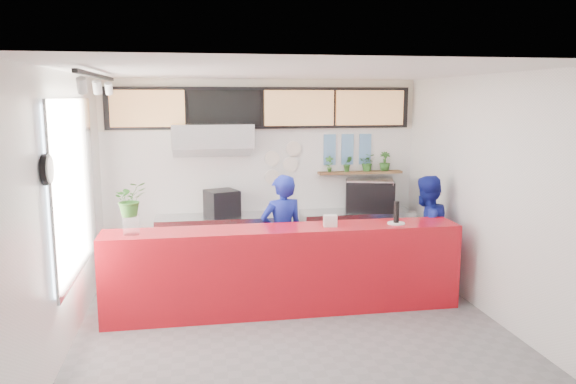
# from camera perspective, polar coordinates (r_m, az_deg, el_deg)

# --- Properties ---
(floor) EXTENTS (5.00, 5.00, 0.00)m
(floor) POSITION_cam_1_polar(r_m,az_deg,el_deg) (7.02, 0.19, -13.15)
(floor) COLOR slate
(floor) RESTS_ON ground
(ceiling) EXTENTS (5.00, 5.00, 0.00)m
(ceiling) POSITION_cam_1_polar(r_m,az_deg,el_deg) (6.48, 0.20, 12.13)
(ceiling) COLOR silver
(wall_back) EXTENTS (5.00, 0.00, 5.00)m
(wall_back) POSITION_cam_1_polar(r_m,az_deg,el_deg) (9.03, -2.60, 1.85)
(wall_back) COLOR white
(wall_back) RESTS_ON ground
(wall_left) EXTENTS (0.00, 5.00, 5.00)m
(wall_left) POSITION_cam_1_polar(r_m,az_deg,el_deg) (6.63, -21.61, -1.63)
(wall_left) COLOR white
(wall_left) RESTS_ON ground
(wall_right) EXTENTS (0.00, 5.00, 5.00)m
(wall_right) POSITION_cam_1_polar(r_m,az_deg,el_deg) (7.44, 19.51, -0.35)
(wall_right) COLOR white
(wall_right) RESTS_ON ground
(service_counter) EXTENTS (4.50, 0.60, 1.10)m
(service_counter) POSITION_cam_1_polar(r_m,az_deg,el_deg) (7.20, -0.38, -7.89)
(service_counter) COLOR #B00C17
(service_counter) RESTS_ON ground
(cream_band) EXTENTS (5.00, 0.02, 0.80)m
(cream_band) POSITION_cam_1_polar(r_m,az_deg,el_deg) (8.94, -2.65, 8.84)
(cream_band) COLOR beige
(cream_band) RESTS_ON wall_back
(prep_bench) EXTENTS (1.80, 0.60, 0.90)m
(prep_bench) POSITION_cam_1_polar(r_m,az_deg,el_deg) (8.87, -7.45, -5.28)
(prep_bench) COLOR #B2B5BA
(prep_bench) RESTS_ON ground
(panini_oven) EXTENTS (0.57, 0.57, 0.40)m
(panini_oven) POSITION_cam_1_polar(r_m,az_deg,el_deg) (8.74, -6.74, -1.12)
(panini_oven) COLOR black
(panini_oven) RESTS_ON prep_bench
(extraction_hood) EXTENTS (1.20, 0.70, 0.35)m
(extraction_hood) POSITION_cam_1_polar(r_m,az_deg,el_deg) (8.55, -7.68, 5.72)
(extraction_hood) COLOR #B2B5BA
(extraction_hood) RESTS_ON ceiling
(hood_lip) EXTENTS (1.20, 0.69, 0.31)m
(hood_lip) POSITION_cam_1_polar(r_m,az_deg,el_deg) (8.56, -7.65, 4.38)
(hood_lip) COLOR #B2B5BA
(hood_lip) RESTS_ON ceiling
(right_bench) EXTENTS (1.80, 0.60, 0.90)m
(right_bench) POSITION_cam_1_polar(r_m,az_deg,el_deg) (9.25, 6.98, -4.65)
(right_bench) COLOR #B2B5BA
(right_bench) RESTS_ON ground
(espresso_machine) EXTENTS (0.87, 0.72, 0.49)m
(espresso_machine) POSITION_cam_1_polar(r_m,az_deg,el_deg) (9.17, 8.28, -0.37)
(espresso_machine) COLOR black
(espresso_machine) RESTS_ON right_bench
(espresso_tray) EXTENTS (0.85, 0.70, 0.07)m
(espresso_tray) POSITION_cam_1_polar(r_m,az_deg,el_deg) (9.13, 8.32, 1.11)
(espresso_tray) COLOR #A6A9AD
(espresso_tray) RESTS_ON espresso_machine
(herb_shelf) EXTENTS (1.40, 0.18, 0.04)m
(herb_shelf) POSITION_cam_1_polar(r_m,az_deg,el_deg) (9.27, 7.34, 1.98)
(herb_shelf) COLOR brown
(herb_shelf) RESTS_ON wall_back
(menu_board_far_left) EXTENTS (1.10, 0.10, 0.55)m
(menu_board_far_left) POSITION_cam_1_polar(r_m,az_deg,el_deg) (8.78, -14.07, 8.23)
(menu_board_far_left) COLOR tan
(menu_board_far_left) RESTS_ON wall_back
(menu_board_mid_left) EXTENTS (1.10, 0.10, 0.55)m
(menu_board_mid_left) POSITION_cam_1_polar(r_m,az_deg,el_deg) (8.77, -6.42, 8.46)
(menu_board_mid_left) COLOR black
(menu_board_mid_left) RESTS_ON wall_back
(menu_board_mid_right) EXTENTS (1.10, 0.10, 0.55)m
(menu_board_mid_right) POSITION_cam_1_polar(r_m,az_deg,el_deg) (8.92, 1.12, 8.53)
(menu_board_mid_right) COLOR tan
(menu_board_mid_right) RESTS_ON wall_back
(menu_board_far_right) EXTENTS (1.10, 0.10, 0.55)m
(menu_board_far_right) POSITION_cam_1_polar(r_m,az_deg,el_deg) (9.21, 8.30, 8.47)
(menu_board_far_right) COLOR tan
(menu_board_far_right) RESTS_ON wall_back
(soffit) EXTENTS (4.80, 0.04, 0.65)m
(soffit) POSITION_cam_1_polar(r_m,az_deg,el_deg) (8.91, -2.62, 8.52)
(soffit) COLOR black
(soffit) RESTS_ON wall_back
(window_pane) EXTENTS (0.04, 2.20, 1.90)m
(window_pane) POSITION_cam_1_polar(r_m,az_deg,el_deg) (6.88, -20.97, 0.49)
(window_pane) COLOR silver
(window_pane) RESTS_ON wall_left
(window_frame) EXTENTS (0.03, 2.30, 2.00)m
(window_frame) POSITION_cam_1_polar(r_m,az_deg,el_deg) (6.88, -20.81, 0.49)
(window_frame) COLOR #B2B5BA
(window_frame) RESTS_ON wall_left
(wall_clock_rim) EXTENTS (0.05, 0.30, 0.30)m
(wall_clock_rim) POSITION_cam_1_polar(r_m,az_deg,el_deg) (5.67, -23.35, 2.10)
(wall_clock_rim) COLOR black
(wall_clock_rim) RESTS_ON wall_left
(wall_clock_face) EXTENTS (0.02, 0.26, 0.26)m
(wall_clock_face) POSITION_cam_1_polar(r_m,az_deg,el_deg) (5.66, -23.05, 2.11)
(wall_clock_face) COLOR white
(wall_clock_face) RESTS_ON wall_left
(track_rail) EXTENTS (0.05, 2.40, 0.04)m
(track_rail) POSITION_cam_1_polar(r_m,az_deg,el_deg) (6.45, -18.86, 11.11)
(track_rail) COLOR black
(track_rail) RESTS_ON ceiling
(dec_plate_a) EXTENTS (0.24, 0.03, 0.24)m
(dec_plate_a) POSITION_cam_1_polar(r_m,az_deg,el_deg) (8.99, -1.64, 3.42)
(dec_plate_a) COLOR silver
(dec_plate_a) RESTS_ON wall_back
(dec_plate_b) EXTENTS (0.24, 0.03, 0.24)m
(dec_plate_b) POSITION_cam_1_polar(r_m,az_deg,el_deg) (9.05, 0.25, 2.83)
(dec_plate_b) COLOR silver
(dec_plate_b) RESTS_ON wall_back
(dec_plate_c) EXTENTS (0.24, 0.03, 0.24)m
(dec_plate_c) POSITION_cam_1_polar(r_m,az_deg,el_deg) (9.03, -1.63, 1.53)
(dec_plate_c) COLOR silver
(dec_plate_c) RESTS_ON wall_back
(dec_plate_d) EXTENTS (0.24, 0.03, 0.24)m
(dec_plate_d) POSITION_cam_1_polar(r_m,az_deg,el_deg) (9.03, 0.56, 4.41)
(dec_plate_d) COLOR silver
(dec_plate_d) RESTS_ON wall_back
(photo_frame_a) EXTENTS (0.20, 0.02, 0.25)m
(photo_frame_a) POSITION_cam_1_polar(r_m,az_deg,el_deg) (9.16, 4.26, 5.09)
(photo_frame_a) COLOR #598CBF
(photo_frame_a) RESTS_ON wall_back
(photo_frame_b) EXTENTS (0.20, 0.02, 0.25)m
(photo_frame_b) POSITION_cam_1_polar(r_m,az_deg,el_deg) (9.24, 6.07, 5.10)
(photo_frame_b) COLOR #598CBF
(photo_frame_b) RESTS_ON wall_back
(photo_frame_c) EXTENTS (0.20, 0.02, 0.25)m
(photo_frame_c) POSITION_cam_1_polar(r_m,az_deg,el_deg) (9.33, 7.85, 5.10)
(photo_frame_c) COLOR #598CBF
(photo_frame_c) RESTS_ON wall_back
(photo_frame_d) EXTENTS (0.20, 0.02, 0.25)m
(photo_frame_d) POSITION_cam_1_polar(r_m,az_deg,el_deg) (9.18, 4.24, 3.53)
(photo_frame_d) COLOR #598CBF
(photo_frame_d) RESTS_ON wall_back
(photo_frame_e) EXTENTS (0.20, 0.02, 0.25)m
(photo_frame_e) POSITION_cam_1_polar(r_m,az_deg,el_deg) (9.26, 6.04, 3.56)
(photo_frame_e) COLOR #598CBF
(photo_frame_e) RESTS_ON wall_back
(photo_frame_f) EXTENTS (0.20, 0.02, 0.25)m
(photo_frame_f) POSITION_cam_1_polar(r_m,az_deg,el_deg) (9.35, 7.81, 3.58)
(photo_frame_f) COLOR #598CBF
(photo_frame_f) RESTS_ON wall_back
(staff_center) EXTENTS (0.69, 0.53, 1.69)m
(staff_center) POSITION_cam_1_polar(r_m,az_deg,el_deg) (7.72, -0.60, -4.44)
(staff_center) COLOR navy
(staff_center) RESTS_ON ground
(staff_right) EXTENTS (0.98, 0.90, 1.64)m
(staff_right) POSITION_cam_1_polar(r_m,az_deg,el_deg) (8.20, 13.75, -4.06)
(staff_right) COLOR navy
(staff_right) RESTS_ON ground
(herb_a) EXTENTS (0.16, 0.13, 0.26)m
(herb_a) POSITION_cam_1_polar(r_m,az_deg,el_deg) (9.11, 4.21, 2.85)
(herb_a) COLOR #2B5F21
(herb_a) RESTS_ON herb_shelf
(herb_b) EXTENTS (0.15, 0.12, 0.26)m
(herb_b) POSITION_cam_1_polar(r_m,az_deg,el_deg) (9.19, 6.09, 2.87)
(herb_b) COLOR #2B5F21
(herb_b) RESTS_ON herb_shelf
(herb_c) EXTENTS (0.33, 0.31, 0.29)m
(herb_c) POSITION_cam_1_polar(r_m,az_deg,el_deg) (9.29, 8.11, 3.00)
(herb_c) COLOR #2B5F21
(herb_c) RESTS_ON herb_shelf
(herb_d) EXTENTS (0.20, 0.18, 0.31)m
(herb_d) POSITION_cam_1_polar(r_m,az_deg,el_deg) (9.38, 9.81, 3.09)
(herb_d) COLOR #2B5F21
(herb_d) RESTS_ON herb_shelf
(glass_vase) EXTENTS (0.25, 0.25, 0.24)m
(glass_vase) POSITION_cam_1_polar(r_m,az_deg,el_deg) (6.93, -15.64, -3.21)
(glass_vase) COLOR silver
(glass_vase) RESTS_ON service_counter
(basil_vase) EXTENTS (0.48, 0.45, 0.42)m
(basil_vase) POSITION_cam_1_polar(r_m,az_deg,el_deg) (6.87, -15.76, -0.70)
(basil_vase) COLOR #2B5F21
(basil_vase) RESTS_ON glass_vase
(napkin_holder) EXTENTS (0.18, 0.12, 0.15)m
(napkin_holder) POSITION_cam_1_polar(r_m,az_deg,el_deg) (7.12, 4.31, -2.94)
(napkin_holder) COLOR silver
(napkin_holder) RESTS_ON service_counter
(white_plate) EXTENTS (0.23, 0.23, 0.02)m
(white_plate) POSITION_cam_1_polar(r_m,az_deg,el_deg) (7.39, 10.93, -3.13)
(white_plate) COLOR silver
(white_plate) RESTS_ON service_counter
(pepper_mill) EXTENTS (0.07, 0.07, 0.28)m
(pepper_mill) POSITION_cam_1_polar(r_m,az_deg,el_deg) (7.36, 10.96, -2.02)
(pepper_mill) COLOR black
(pepper_mill) RESTS_ON white_plate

